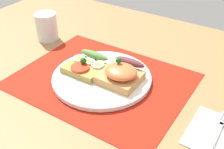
{
  "coord_description": "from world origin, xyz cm",
  "views": [
    {
      "loc": [
        33.35,
        -47.06,
        41.11
      ],
      "look_at": [
        3.0,
        0.0,
        2.88
      ],
      "focal_mm": 45.69,
      "sensor_mm": 36.0,
      "label": 1
    }
  ],
  "objects": [
    {
      "name": "sandwich_salmon",
      "position": [
        5.12,
        0.83,
        3.52
      ],
      "size": [
        9.43,
        10.16,
        5.94
      ],
      "color": "tan",
      "rests_on": "plate"
    },
    {
      "name": "napkin",
      "position": [
        30.05,
        -2.91,
        0.3
      ],
      "size": [
        12.36,
        12.47,
        0.6
      ],
      "primitive_type": "cube",
      "color": "white",
      "rests_on": "ground_plane"
    },
    {
      "name": "drinking_glass",
      "position": [
        -26.93,
        9.5,
        4.16
      ],
      "size": [
        6.53,
        6.53,
        8.32
      ],
      "primitive_type": "cylinder",
      "color": "silver",
      "rests_on": "ground_plane"
    },
    {
      "name": "fork",
      "position": [
        29.3,
        -2.61,
        0.76
      ],
      "size": [
        1.62,
        13.61,
        0.32
      ],
      "color": "#B7B7BC",
      "rests_on": "napkin"
    },
    {
      "name": "sandwich_egg_tomato",
      "position": [
        -4.89,
        0.27,
        2.7
      ],
      "size": [
        9.54,
        9.4,
        3.81
      ],
      "color": "#A48D43",
      "rests_on": "plate"
    },
    {
      "name": "placemat",
      "position": [
        0.0,
        0.0,
        0.15
      ],
      "size": [
        41.51,
        32.51,
        0.3
      ],
      "primitive_type": "cube",
      "color": "#A51D0E",
      "rests_on": "ground_plane"
    },
    {
      "name": "ground_plane",
      "position": [
        0.0,
        0.0,
        -1.6
      ],
      "size": [
        120.0,
        90.0,
        3.2
      ],
      "primitive_type": "cube",
      "color": "#A57044"
    },
    {
      "name": "plate",
      "position": [
        0.0,
        0.0,
        0.84
      ],
      "size": [
        24.42,
        24.42,
        1.08
      ],
      "primitive_type": "cylinder",
      "color": "white",
      "rests_on": "placemat"
    }
  ]
}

